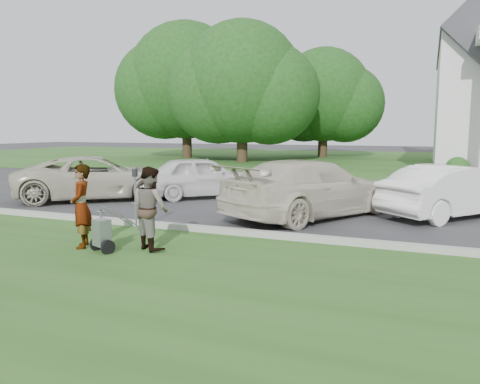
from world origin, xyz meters
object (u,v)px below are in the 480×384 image
Objects in this scene: tree_far at (186,86)px; tree_back at (324,99)px; parking_meter_near at (135,191)px; car_b at (202,177)px; striping_cart at (102,233)px; car_c at (310,188)px; car_d at (452,191)px; tree_left at (242,88)px; person_right at (151,209)px; car_a at (97,178)px; person_left at (81,207)px.

tree_far is 1.21× the size of tree_back.
parking_meter_near is 5.40m from car_b.
car_c is (2.73, 5.00, 0.39)m from striping_cart.
tree_back is at bearing -30.91° from car_d.
car_c is (5.40, -26.69, -3.97)m from tree_back.
tree_left is 10.83× the size of striping_cart.
tree_far reaches higher than tree_back.
car_c is at bearing -157.17° from car_b.
person_right is 0.30× the size of car_c.
striping_cart is 7.09m from car_a.
striping_cart is (12.68, -26.69, -5.33)m from tree_far.
parking_meter_near is at bearing 73.78° from car_d.
person_right is at bearing 93.87° from car_c.
parking_meter_near is at bearing -85.86° from tree_back.
person_right reaches higher than car_c.
tree_far is 28.09m from parking_meter_near.
car_b is at bearing -87.27° from tree_back.
tree_far is 27.06m from car_c.
striping_cart is 0.62× the size of person_right.
person_right is 7.18m from car_a.
person_left is 1.36m from person_right.
car_a is at bearing -14.70° from person_right.
person_left is at bearing -65.51° from tree_far.
car_a reaches higher than car_b.
car_b is at bearing 1.44° from car_c.
car_b is (5.17, -16.56, -4.41)m from tree_left.
tree_far is 30.02m from striping_cart.
car_d is (6.75, 6.17, -0.12)m from person_left.
tree_left is 6.60× the size of person_left.
striping_cart is 1.97m from parking_meter_near.
parking_meter_near is (-1.23, 1.29, 0.11)m from person_right.
tree_back reaches higher than car_d.
person_left is at bearing 82.33° from car_d.
car_c reaches higher than car_d.
person_left reaches higher than car_d.
person_left reaches higher than striping_cart.
person_right is 0.38× the size of car_d.
car_c reaches higher than car_b.
tree_far is (-6.00, 3.00, 0.58)m from tree_left.
car_d is (18.84, -20.38, -5.01)m from tree_far.
tree_far is 23.07m from car_b.
car_c reaches higher than car_a.
car_a is at bearing 137.66° from parking_meter_near.
tree_left is at bearing -43.67° from person_right.
car_b is 0.99× the size of car_d.
person_left reaches higher than car_c.
car_c is at bearing 112.11° from person_left.
tree_left is 2.04× the size of car_c.
tree_back is 6.08× the size of person_right.
car_b is at bearing -99.96° from car_a.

